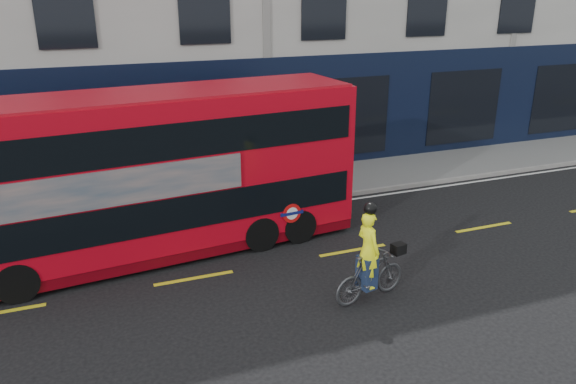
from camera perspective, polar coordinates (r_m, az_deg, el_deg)
ground at (r=13.00m, az=9.62°, el=-8.60°), size 120.00×120.00×0.00m
pavement at (r=18.36m, az=-0.51°, el=0.66°), size 60.00×3.00×0.12m
kerb at (r=17.04m, az=1.24°, el=-0.90°), size 60.00×0.12×0.13m
road_edge_line at (r=16.81m, az=1.63°, el=-1.44°), size 58.00×0.10×0.01m
lane_dashes at (r=14.16m, az=6.59°, el=-5.90°), size 58.00×0.12×0.01m
bus at (r=13.61m, az=-13.41°, el=1.78°), size 9.99×3.13×3.96m
cyclist at (r=11.80m, az=8.31°, el=-7.64°), size 1.83×0.83×2.20m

